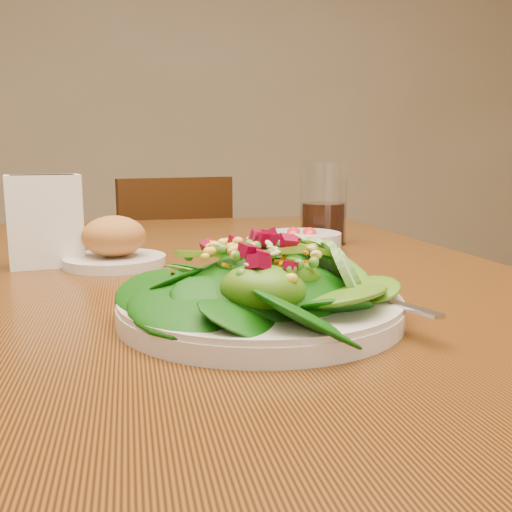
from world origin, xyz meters
name	(u,v)px	position (x,y,z in m)	size (l,w,h in m)	color
dining_table	(213,339)	(0.00, 0.00, 0.65)	(0.90, 1.40, 0.75)	brown
chair_far	(167,295)	(0.00, 1.09, 0.45)	(0.48, 0.49, 0.85)	black
salad_plate	(270,289)	(0.02, -0.25, 0.78)	(0.29, 0.29, 0.08)	silver
bread_plate	(114,246)	(-0.14, 0.08, 0.78)	(0.15, 0.15, 0.08)	silver
tomato_bowl	(301,243)	(0.17, 0.11, 0.77)	(0.13, 0.13, 0.04)	silver
drinking_glass	(323,209)	(0.25, 0.22, 0.82)	(0.09, 0.09, 0.15)	silver
napkin_holder	(45,218)	(-0.24, 0.10, 0.82)	(0.11, 0.08, 0.14)	white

